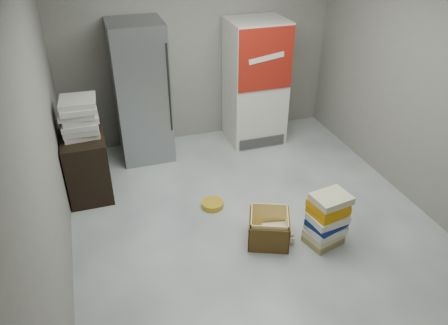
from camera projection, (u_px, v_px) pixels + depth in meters
name	position (u px, v px, depth m)	size (l,w,h in m)	color
ground	(259.00, 232.00, 4.88)	(5.00, 5.00, 0.00)	silver
room_shell	(267.00, 78.00, 3.95)	(4.04, 5.04, 2.82)	gray
steel_fridge	(141.00, 93.00, 5.89)	(0.70, 0.72, 1.90)	#929599
coke_cooler	(255.00, 82.00, 6.34)	(0.80, 0.73, 1.80)	silver
wood_shelf	(87.00, 164.00, 5.36)	(0.50, 0.80, 0.80)	black
supply_box_stack	(79.00, 117.00, 5.04)	(0.45, 0.44, 0.45)	beige
phonebook_stack_main	(327.00, 219.00, 4.58)	(0.45, 0.39, 0.63)	#948552
phonebook_stack_side	(278.00, 234.00, 4.75)	(0.37, 0.32, 0.14)	beige
cardboard_box	(269.00, 230.00, 4.69)	(0.56, 0.56, 0.35)	yellow
bucket_lid	(213.00, 204.00, 5.26)	(0.27, 0.27, 0.07)	gold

